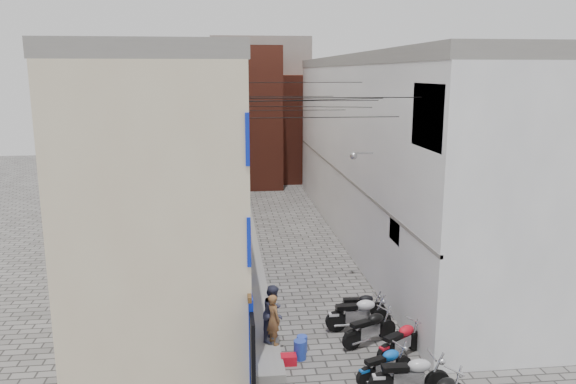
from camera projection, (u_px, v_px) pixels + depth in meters
name	position (u px, v px, depth m)	size (l,w,h in m)	color
ground	(345.00, 380.00, 15.26)	(90.00, 90.00, 0.00)	#5A5754
plinth	(248.00, 240.00, 27.64)	(0.90, 26.00, 0.25)	slate
building_left	(184.00, 153.00, 26.34)	(5.10, 27.00, 9.00)	beige
building_right	(390.00, 149.00, 27.50)	(5.94, 26.00, 9.00)	silver
building_far_brick_left	(238.00, 117.00, 41.20)	(6.00, 6.00, 10.00)	maroon
building_far_brick_right	(302.00, 127.00, 43.91)	(5.00, 6.00, 8.00)	maroon
building_far_concrete	(260.00, 105.00, 47.14)	(8.00, 5.00, 11.00)	slate
far_shopfront	(269.00, 174.00, 39.49)	(2.00, 0.30, 2.40)	black
overhead_wires	(306.00, 101.00, 21.20)	(5.80, 13.02, 1.32)	black
motorcycle_b	(410.00, 374.00, 14.37)	(0.68, 2.16, 1.25)	#A1A2A6
motorcycle_c	(385.00, 363.00, 15.10)	(0.57, 1.81, 1.05)	#0B4DAA
motorcycle_d	(401.00, 339.00, 16.37)	(0.62, 1.96, 1.14)	red
motorcycle_e	(370.00, 326.00, 17.16)	(0.63, 2.00, 1.16)	black
motorcycle_f	(359.00, 312.00, 18.09)	(0.68, 2.16, 1.25)	silver
motorcycle_g	(361.00, 304.00, 19.00)	(0.55, 1.73, 1.00)	black
person_a	(273.00, 319.00, 16.63)	(0.57, 0.37, 1.55)	brown
person_b	(274.00, 313.00, 16.87)	(0.84, 0.66, 1.73)	#303248
water_jug_near	(300.00, 350.00, 16.32)	(0.37, 0.37, 0.57)	#203AA3
water_jug_far	(302.00, 344.00, 16.75)	(0.32, 0.32, 0.50)	#243FB4
red_crate	(289.00, 359.00, 16.06)	(0.45, 0.34, 0.28)	#B40C1C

